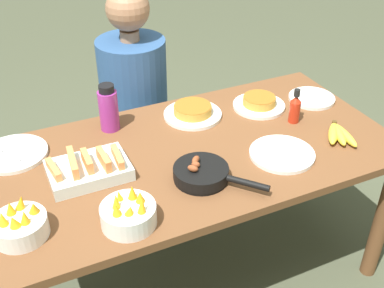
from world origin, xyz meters
The scene contains 15 objects.
ground_plane centered at (0.00, 0.00, 0.00)m, with size 14.00×14.00×0.00m, color #474C38.
dining_table centered at (0.00, 0.00, 0.61)m, with size 1.65×0.84×0.70m.
banana_bunch centered at (0.59, -0.17, 0.72)m, with size 0.14×0.19×0.04m.
melon_tray centered at (-0.42, 0.01, 0.74)m, with size 0.29×0.20×0.10m.
skillet centered at (-0.05, -0.19, 0.73)m, with size 0.28×0.30×0.08m.
frittata_plate_center centered at (0.12, 0.24, 0.73)m, with size 0.26×0.26×0.05m.
frittata_plate_side centered at (0.43, 0.19, 0.73)m, with size 0.24×0.24×0.06m.
empty_plate_near_front centered at (0.31, -0.18, 0.71)m, with size 0.26×0.26×0.02m.
empty_plate_far_left centered at (-0.65, 0.26, 0.71)m, with size 0.27×0.27×0.02m.
empty_plate_far_right centered at (0.69, 0.14, 0.71)m, with size 0.22×0.22×0.02m.
fruit_bowl_mango centered at (-0.69, -0.20, 0.75)m, with size 0.17×0.17×0.12m.
fruit_bowl_citrus centered at (-0.36, -0.30, 0.75)m, with size 0.18×0.18×0.13m.
water_bottle centered at (-0.25, 0.30, 0.80)m, with size 0.08×0.08×0.21m.
hot_sauce_bottle centered at (0.50, 0.01, 0.77)m, with size 0.05×0.05×0.16m.
person_figure centered at (-0.02, 0.67, 0.49)m, with size 0.37×0.37×1.19m.
Camera 1 is at (-0.67, -1.44, 1.80)m, focal length 45.00 mm.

